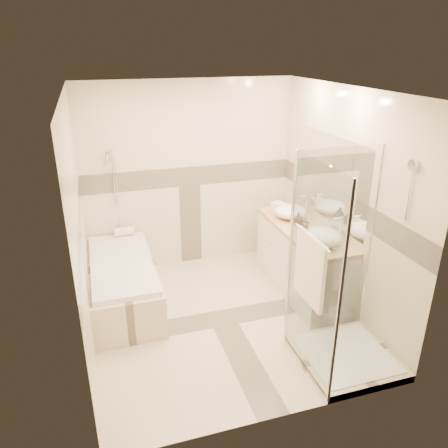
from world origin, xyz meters
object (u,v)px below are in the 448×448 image
object	(u,v)px
vessel_sink_near	(290,211)
amenity_bottle_a	(305,224)
shower_enclosure	(335,315)
bathtub	(123,280)
amenity_bottle_b	(298,218)
vanity	(302,260)
vessel_sink_far	(322,237)

from	to	relation	value
vessel_sink_near	amenity_bottle_a	xyz separation A→B (m)	(0.00, -0.41, -0.01)
shower_enclosure	vessel_sink_near	bearing A→B (deg)	80.55
bathtub	shower_enclosure	world-z (taller)	shower_enclosure
vessel_sink_near	amenity_bottle_b	size ratio (longest dim) A/B	2.63
vanity	amenity_bottle_b	xyz separation A→B (m)	(-0.02, 0.14, 0.50)
bathtub	vanity	xyz separation A→B (m)	(2.15, -0.35, 0.12)
bathtub	vessel_sink_near	xyz separation A→B (m)	(2.13, 0.02, 0.62)
vessel_sink_far	amenity_bottle_a	distance (m)	0.41
vessel_sink_far	amenity_bottle_b	bearing A→B (deg)	90.00
shower_enclosure	amenity_bottle_b	world-z (taller)	shower_enclosure
vanity	bathtub	bearing A→B (deg)	170.75
bathtub	vanity	distance (m)	2.18
amenity_bottle_b	amenity_bottle_a	bearing A→B (deg)	-90.00
shower_enclosure	amenity_bottle_b	bearing A→B (deg)	79.03
shower_enclosure	vessel_sink_near	size ratio (longest dim) A/B	5.06
amenity_bottle_a	amenity_bottle_b	size ratio (longest dim) A/B	0.97
amenity_bottle_b	shower_enclosure	bearing A→B (deg)	-100.97
bathtub	shower_enclosure	distance (m)	2.47
vessel_sink_near	amenity_bottle_a	distance (m)	0.41
vessel_sink_near	amenity_bottle_a	size ratio (longest dim) A/B	2.72
vessel_sink_near	vessel_sink_far	size ratio (longest dim) A/B	0.94
bathtub	vanity	bearing A→B (deg)	-9.25
bathtub	vessel_sink_far	distance (m)	2.36
vessel_sink_near	vessel_sink_far	bearing A→B (deg)	-90.00
shower_enclosure	vessel_sink_near	distance (m)	1.72
vessel_sink_far	amenity_bottle_b	distance (m)	0.59
bathtub	vessel_sink_near	bearing A→B (deg)	0.49
vanity	amenity_bottle_b	size ratio (longest dim) A/B	10.56
amenity_bottle_a	shower_enclosure	bearing A→B (deg)	-102.48
vessel_sink_near	vessel_sink_far	world-z (taller)	vessel_sink_far
vessel_sink_far	amenity_bottle_b	xyz separation A→B (m)	(0.00, 0.59, -0.01)
vessel_sink_near	vanity	bearing A→B (deg)	-86.90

